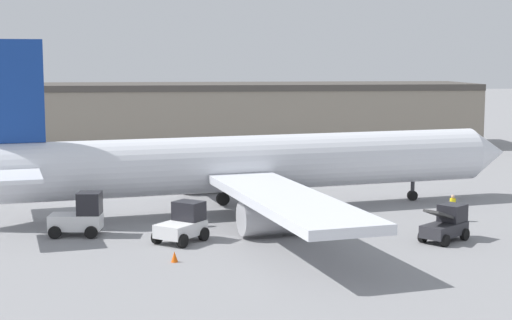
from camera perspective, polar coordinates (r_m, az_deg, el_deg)
name	(u,v)px	position (r m, az deg, el deg)	size (l,w,h in m)	color
ground_plane	(256,210)	(52.98, 0.00, -3.67)	(400.00, 400.00, 0.00)	gray
terminal_building	(95,116)	(90.39, -11.63, 3.13)	(86.59, 12.12, 7.32)	gray
airplane	(242,165)	(52.16, -1.05, -0.34)	(39.93, 37.72, 11.32)	silver
ground_crew_worker	(452,207)	(50.80, 14.10, -3.34)	(0.37, 0.37, 1.69)	#1E2338
baggage_tug	(183,224)	(44.09, -5.31, -4.63)	(3.28, 3.39, 2.19)	silver
belt_loader_truck	(446,224)	(45.38, 13.68, -4.55)	(3.21, 3.06, 1.99)	#2D2D33
pushback_tug	(80,216)	(46.40, -12.66, -4.02)	(3.08, 2.07, 2.54)	silver
safety_cone_near	(175,257)	(39.90, -5.95, -7.01)	(0.36, 0.36, 0.55)	#EF590F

